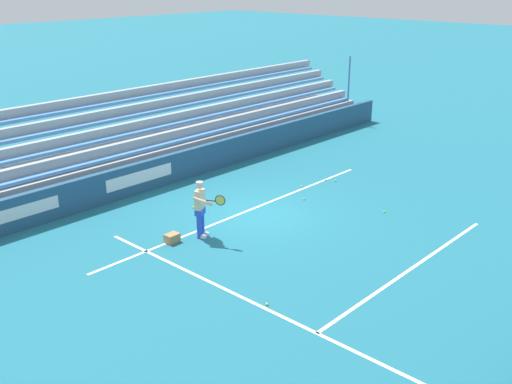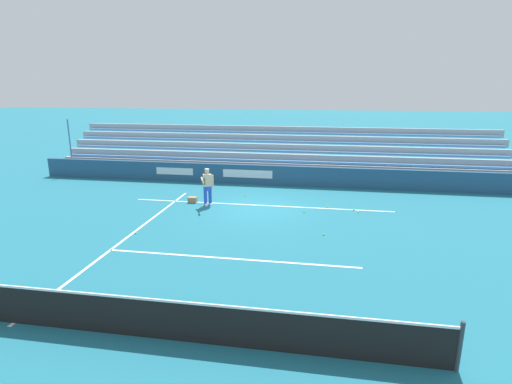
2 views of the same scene
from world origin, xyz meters
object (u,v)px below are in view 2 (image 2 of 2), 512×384
Objects in this scene: tennis_player at (207,186)px; ball_box_cardboard at (193,200)px; tennis_ball_near_player at (304,212)px; tennis_ball_toward_net at (324,234)px; tennis_net at (182,321)px; tennis_ball_on_baseline at (245,195)px; tennis_ball_far_left at (136,233)px; tennis_ball_stray_back at (354,210)px; tennis_ball_by_box at (327,207)px; tennis_ball_far_right at (358,212)px.

tennis_player reaches higher than ball_box_cardboard.
ball_box_cardboard reaches higher than tennis_ball_near_player.
tennis_ball_near_player is at bearing 175.63° from tennis_player.
tennis_ball_toward_net is 7.55m from tennis_net.
tennis_ball_on_baseline is at bearing -85.08° from tennis_net.
tennis_ball_on_baseline is 6.61m from tennis_ball_far_left.
tennis_ball_near_player and tennis_ball_toward_net have the same top height.
ball_box_cardboard is 7.00m from tennis_ball_toward_net.
tennis_ball_on_baseline and tennis_ball_stray_back have the same top height.
tennis_ball_far_left and tennis_ball_by_box have the same top height.
tennis_ball_near_player is at bearing -102.20° from tennis_net.
tennis_ball_by_box is 0.01× the size of tennis_net.
tennis_player is 6.15m from tennis_ball_toward_net.
tennis_player is 5.53m from tennis_ball_by_box.
tennis_ball_near_player is 1.00× the size of tennis_ball_stray_back.
tennis_player is at bearing -76.61° from tennis_net.
tennis_ball_stray_back is at bearing 179.92° from ball_box_cardboard.
ball_box_cardboard reaches higher than tennis_ball_on_baseline.
tennis_ball_near_player is at bearing -148.62° from tennis_ball_far_left.
tennis_ball_far_left is 0.01× the size of tennis_net.
tennis_ball_stray_back is 1.00× the size of tennis_ball_by_box.
tennis_ball_by_box and tennis_ball_toward_net have the same top height.
tennis_ball_by_box is at bearing -22.56° from tennis_ball_far_right.
tennis_ball_far_left is 1.00× the size of tennis_ball_by_box.
tennis_ball_near_player is 1.00× the size of tennis_ball_by_box.
tennis_ball_near_player is at bearing 42.03° from tennis_ball_by_box.
tennis_player reaches higher than tennis_ball_on_baseline.
tennis_ball_stray_back is at bearing -62.60° from tennis_ball_far_right.
tennis_player is 25.98× the size of tennis_ball_on_baseline.
tennis_net is (3.07, 10.49, 0.46)m from tennis_ball_by_box.
tennis_ball_on_baseline is 4.29m from tennis_ball_by_box.
tennis_net reaches higher than tennis_ball_far_right.
tennis_ball_far_right is 1.00× the size of tennis_ball_by_box.
tennis_net is at bearing 67.04° from tennis_ball_toward_net.
tennis_ball_on_baseline is (-2.20, -1.55, -0.10)m from ball_box_cardboard.
tennis_ball_toward_net is (-5.30, 3.00, -0.86)m from tennis_player.
tennis_ball_on_baseline and tennis_ball_far_left have the same top height.
tennis_ball_stray_back is at bearing 168.83° from tennis_ball_by_box.
tennis_ball_far_left is (2.96, 5.91, 0.00)m from tennis_ball_on_baseline.
tennis_ball_on_baseline is 5.48m from tennis_ball_stray_back.
tennis_ball_near_player is at bearing 172.76° from ball_box_cardboard.
tennis_net is at bearing 67.59° from tennis_ball_stray_back.
ball_box_cardboard is 6.29m from tennis_ball_by_box.
tennis_net reaches higher than tennis_ball_stray_back.
tennis_ball_far_left is at bearing 25.69° from tennis_ball_far_right.
tennis_ball_stray_back is at bearing -111.26° from tennis_ball_toward_net.
tennis_ball_far_left is (1.61, 4.03, -0.86)m from tennis_player.
tennis_ball_stray_back is (-7.45, 0.01, -0.10)m from ball_box_cardboard.
tennis_ball_near_player and tennis_ball_stray_back have the same top height.
tennis_net is (4.23, 10.26, 0.46)m from tennis_ball_stray_back.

